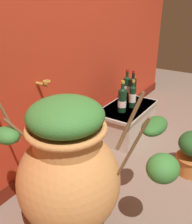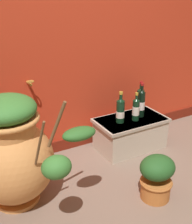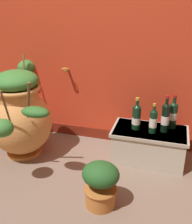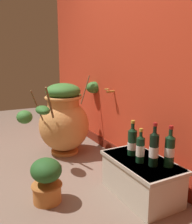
{
  "view_description": "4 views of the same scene",
  "coord_description": "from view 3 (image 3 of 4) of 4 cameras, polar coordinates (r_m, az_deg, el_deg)",
  "views": [
    {
      "loc": [
        -1.48,
        -0.18,
        1.31
      ],
      "look_at": [
        0.05,
        0.82,
        0.48
      ],
      "focal_mm": 39.63,
      "sensor_mm": 36.0,
      "label": 1
    },
    {
      "loc": [
        -0.95,
        -1.29,
        1.52
      ],
      "look_at": [
        0.13,
        0.63,
        0.57
      ],
      "focal_mm": 46.45,
      "sensor_mm": 36.0,
      "label": 2
    },
    {
      "loc": [
        0.77,
        -1.5,
        1.46
      ],
      "look_at": [
        0.12,
        0.76,
        0.46
      ],
      "focal_mm": 43.41,
      "sensor_mm": 36.0,
      "label": 3
    },
    {
      "loc": [
        2.12,
        -0.4,
        1.15
      ],
      "look_at": [
        -0.1,
        0.76,
        0.59
      ],
      "focal_mm": 39.09,
      "sensor_mm": 36.0,
      "label": 4
    }
  ],
  "objects": [
    {
      "name": "ground_plane",
      "position": [
        2.23,
        -8.79,
        -18.25
      ],
      "size": [
        7.0,
        7.0,
        0.0
      ],
      "primitive_type": "plane",
      "color": "#7A6656"
    },
    {
      "name": "back_wall",
      "position": [
        2.81,
        0.26,
        19.57
      ],
      "size": [
        4.4,
        0.33,
        2.6
      ],
      "color": "red",
      "rests_on": "ground_plane"
    },
    {
      "name": "terracotta_urn",
      "position": [
        2.7,
        -15.71,
        -0.54
      ],
      "size": [
        0.79,
        1.18,
        0.93
      ],
      "color": "#D68E4C",
      "rests_on": "ground_plane"
    },
    {
      "name": "stone_ledge",
      "position": [
        2.65,
        11.07,
        -6.57
      ],
      "size": [
        0.7,
        0.4,
        0.32
      ],
      "color": "beige",
      "rests_on": "ground_plane"
    },
    {
      "name": "wine_bottle_left",
      "position": [
        2.53,
        8.52,
        -0.87
      ],
      "size": [
        0.08,
        0.08,
        0.31
      ],
      "color": "black",
      "rests_on": "stone_ledge"
    },
    {
      "name": "wine_bottle_middle",
      "position": [
        2.53,
        14.4,
        -0.97
      ],
      "size": [
        0.07,
        0.07,
        0.35
      ],
      "color": "black",
      "rests_on": "stone_ledge"
    },
    {
      "name": "wine_bottle_right",
      "position": [
        2.49,
        11.97,
        -1.72
      ],
      "size": [
        0.07,
        0.07,
        0.28
      ],
      "color": "black",
      "rests_on": "stone_ledge"
    },
    {
      "name": "wine_bottle_back",
      "position": [
        2.62,
        15.92,
        -0.38
      ],
      "size": [
        0.08,
        0.08,
        0.33
      ],
      "color": "black",
      "rests_on": "stone_ledge"
    },
    {
      "name": "potted_shrub",
      "position": [
        2.07,
        0.98,
        -14.8
      ],
      "size": [
        0.28,
        0.25,
        0.37
      ],
      "color": "#C17033",
      "rests_on": "ground_plane"
    }
  ]
}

